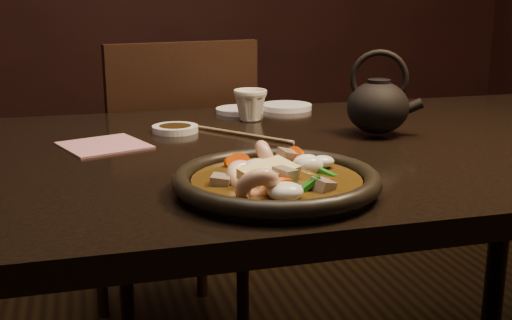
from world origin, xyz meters
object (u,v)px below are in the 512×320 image
object	(u,v)px
table	(317,182)
plate	(276,182)
chair	(173,185)
teapot	(378,104)
tea_cup	(250,104)

from	to	relation	value
table	plate	world-z (taller)	plate
table	chair	size ratio (longest dim) A/B	1.75
teapot	plate	bearing A→B (deg)	-111.50
plate	teapot	size ratio (longest dim) A/B	1.80
table	chair	xyz separation A→B (m)	(-0.20, 0.64, -0.18)
plate	table	bearing A→B (deg)	58.48
table	teapot	xyz separation A→B (m)	(0.15, 0.04, 0.14)
chair	teapot	xyz separation A→B (m)	(0.35, -0.59, 0.32)
plate	tea_cup	distance (m)	0.55
table	tea_cup	bearing A→B (deg)	103.84
plate	teapot	world-z (taller)	teapot
plate	teapot	distance (m)	0.45
table	teapot	distance (m)	0.21
tea_cup	teapot	world-z (taller)	teapot
tea_cup	plate	bearing A→B (deg)	-100.87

